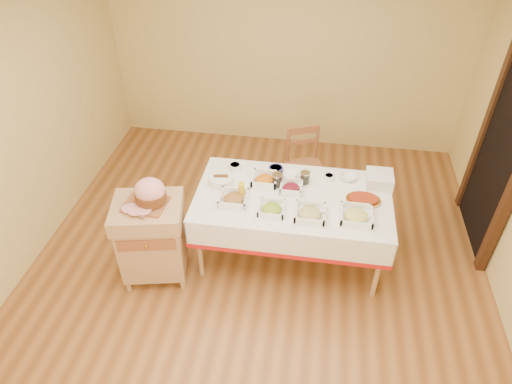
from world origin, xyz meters
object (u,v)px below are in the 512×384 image
(dining_table, at_px, (292,209))
(bread_basket, at_px, (221,180))
(mustard_bottle, at_px, (242,189))
(butcher_cart, at_px, (152,236))
(preserve_jar_right, at_px, (305,178))
(preserve_jar_left, at_px, (277,180))
(ham_on_board, at_px, (149,194))
(dining_chair, at_px, (305,165))
(plate_stack, at_px, (379,179))
(brass_platter, at_px, (363,200))

(dining_table, distance_m, bread_basket, 0.73)
(mustard_bottle, bearing_deg, butcher_cart, -153.91)
(butcher_cart, xyz_separation_m, preserve_jar_right, (1.34, 0.68, 0.32))
(preserve_jar_left, relative_size, bread_basket, 0.57)
(dining_table, height_order, mustard_bottle, mustard_bottle)
(ham_on_board, distance_m, preserve_jar_right, 1.46)
(dining_chair, bearing_deg, butcher_cart, -132.91)
(dining_table, height_order, plate_stack, plate_stack)
(preserve_jar_right, distance_m, bread_basket, 0.80)
(preserve_jar_left, xyz_separation_m, preserve_jar_right, (0.25, 0.08, -0.00))
(mustard_bottle, relative_size, bread_basket, 0.80)
(ham_on_board, distance_m, brass_platter, 1.91)
(dining_table, bearing_deg, ham_on_board, -160.48)
(brass_platter, bearing_deg, dining_table, -178.34)
(preserve_jar_left, relative_size, brass_platter, 0.41)
(dining_table, relative_size, plate_stack, 7.32)
(dining_chair, bearing_deg, mustard_bottle, -117.40)
(butcher_cart, relative_size, bread_basket, 3.84)
(plate_stack, relative_size, brass_platter, 0.79)
(dining_chair, bearing_deg, plate_stack, -41.59)
(bread_basket, height_order, plate_stack, plate_stack)
(butcher_cart, height_order, preserve_jar_right, preserve_jar_right)
(preserve_jar_right, distance_m, mustard_bottle, 0.64)
(butcher_cart, height_order, brass_platter, butcher_cart)
(preserve_jar_left, xyz_separation_m, mustard_bottle, (-0.31, -0.21, 0.02))
(butcher_cart, height_order, dining_chair, dining_chair)
(preserve_jar_right, xyz_separation_m, brass_platter, (0.55, -0.20, -0.04))
(dining_chair, xyz_separation_m, preserve_jar_left, (-0.23, -0.82, 0.36))
(dining_chair, relative_size, bread_basket, 3.90)
(ham_on_board, distance_m, preserve_jar_left, 1.20)
(dining_chair, xyz_separation_m, plate_stack, (0.73, -0.65, 0.37))
(mustard_bottle, xyz_separation_m, plate_stack, (1.27, 0.38, -0.02))
(preserve_jar_right, bearing_deg, brass_platter, -19.97)
(preserve_jar_right, distance_m, plate_stack, 0.71)
(preserve_jar_left, bearing_deg, butcher_cart, -151.22)
(bread_basket, bearing_deg, ham_on_board, -135.39)
(preserve_jar_left, bearing_deg, brass_platter, -8.30)
(plate_stack, height_order, brass_platter, plate_stack)
(dining_chair, xyz_separation_m, mustard_bottle, (-0.53, -1.03, 0.39))
(dining_table, relative_size, brass_platter, 5.76)
(preserve_jar_right, bearing_deg, bread_basket, -169.72)
(butcher_cart, distance_m, brass_platter, 1.97)
(dining_table, xyz_separation_m, preserve_jar_right, (0.09, 0.22, 0.22))
(ham_on_board, xyz_separation_m, plate_stack, (2.01, 0.73, -0.15))
(butcher_cart, relative_size, ham_on_board, 2.27)
(dining_chair, distance_m, mustard_bottle, 1.22)
(dining_table, relative_size, ham_on_board, 4.76)
(ham_on_board, xyz_separation_m, bread_basket, (0.51, 0.51, -0.17))
(mustard_bottle, height_order, plate_stack, mustard_bottle)
(ham_on_board, xyz_separation_m, mustard_bottle, (0.74, 0.35, -0.13))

